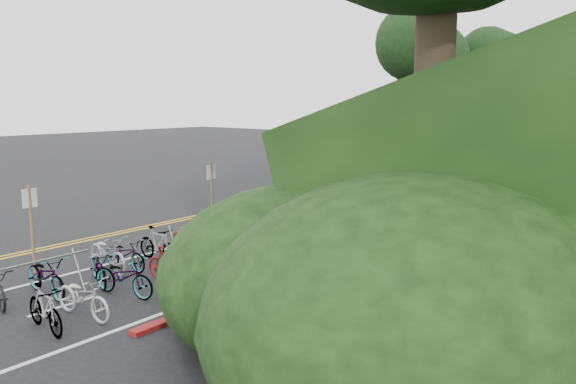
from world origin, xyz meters
The scene contains 9 objects.
ground centered at (0.00, 0.00, 0.00)m, with size 120.00×120.00×0.00m, color black.
road_markings centered at (0.63, 10.10, 0.00)m, with size 7.47×80.00×0.01m.
red_curb centered at (5.70, 12.00, 0.05)m, with size 0.25×28.00×0.10m, color maroon.
bike_rack_front centered at (2.77, -2.73, 0.81)m, with size 1.10×3.28×1.07m.
bike_racks_rest centered at (3.00, 13.00, 0.85)m, with size 1.14×23.00×1.17m.
signpost_near centered at (0.22, -1.16, 1.37)m, with size 0.08×0.40×2.39m.
signposts_rest centered at (0.60, 14.00, 1.43)m, with size 0.08×18.40×2.50m.
bike_front centered at (1.60, 0.20, 0.51)m, with size 1.94×0.68×1.02m, color #9E9EA3.
bike_valet centered at (2.85, 1.28, 0.48)m, with size 3.44×10.75×1.07m.
Camera 1 is at (14.61, -8.17, 4.58)m, focal length 35.00 mm.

